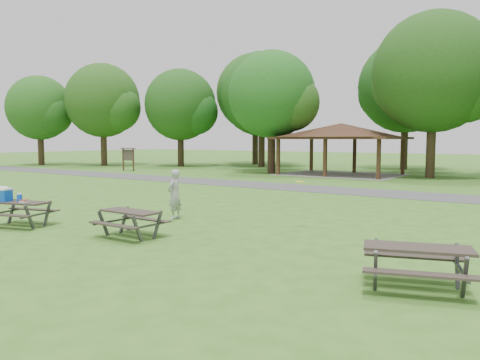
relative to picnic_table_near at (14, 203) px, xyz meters
The scene contains 17 objects.
ground 4.09m from the picnic_table_near, ahead, with size 160.00×160.00×0.00m, color #386D1F.
asphalt_path 15.23m from the picnic_table_near, 74.86° to the left, with size 120.00×3.20×0.02m, color #464548.
pavilion 24.80m from the picnic_table_near, 90.06° to the left, with size 8.60×7.01×3.76m.
notice_board 24.63m from the picnic_table_near, 130.62° to the left, with size 1.60×0.30×1.88m.
tree_row_a 33.45m from the picnic_table_near, 136.51° to the left, with size 7.56×7.20×9.97m.
tree_row_b 31.60m from the picnic_table_near, 122.88° to the left, with size 7.14×6.80×9.28m.
tree_row_c 31.87m from the picnic_table_near, 108.48° to the left, with size 8.19×7.80×10.67m.
tree_row_d 24.27m from the picnic_table_near, 102.03° to the left, with size 6.93×6.60×9.27m.
tree_row_e 27.11m from the picnic_table_near, 76.71° to the left, with size 8.40×8.00×11.02m.
tree_deep_a 36.21m from the picnic_table_near, 111.27° to the left, with size 8.40×8.00×11.38m.
tree_deep_b 34.34m from the picnic_table_near, 86.48° to the left, with size 8.40×8.00×11.13m.
tree_flank_left 36.18m from the picnic_table_near, 146.65° to the left, with size 6.72×6.40×8.93m.
picnic_table_near is the anchor object (origin of this frame).
picnic_table_middle 4.17m from the picnic_table_near, 12.14° to the left, with size 1.71×1.39×0.74m.
picnic_table_far 11.49m from the picnic_table_near, ahead, with size 2.16×1.94×0.78m.
frisbee_in_flight 8.52m from the picnic_table_near, 30.93° to the left, with size 0.28×0.28×0.02m.
frisbee_thrower 4.78m from the picnic_table_near, 49.25° to the left, with size 0.59×0.39×1.63m, color #9C9C9F.
Camera 1 is at (9.52, -8.18, 2.60)m, focal length 35.00 mm.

